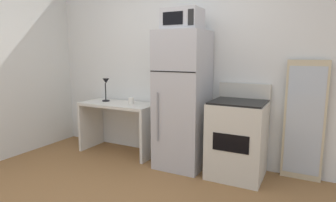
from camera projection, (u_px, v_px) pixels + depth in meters
wall_back_white at (184, 66)px, 3.95m from camera, size 5.00×0.10×2.60m
desk at (119, 118)px, 4.20m from camera, size 1.14×0.52×0.75m
desk_lamp at (106, 86)px, 4.26m from camera, size 0.14×0.12×0.35m
coffee_mug at (131, 101)px, 4.06m from camera, size 0.08×0.08×0.09m
refrigerator at (183, 100)px, 3.63m from camera, size 0.60×0.63×1.75m
microwave at (183, 20)px, 3.44m from camera, size 0.46×0.35×0.26m
oven_range at (237, 138)px, 3.37m from camera, size 0.63×0.61×1.10m
leaning_mirror at (304, 121)px, 3.24m from camera, size 0.44×0.03×1.40m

